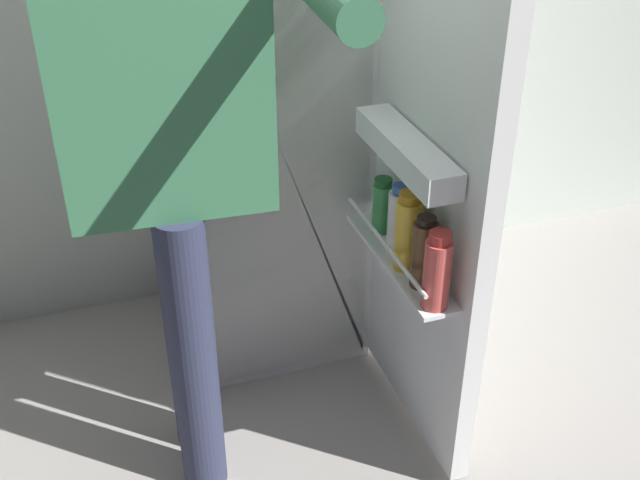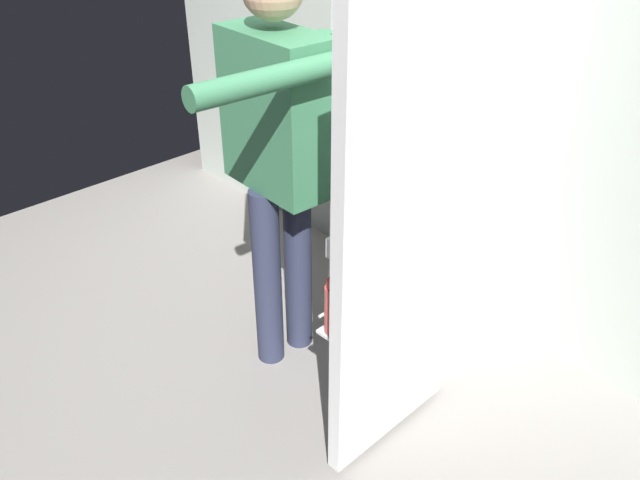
% 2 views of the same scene
% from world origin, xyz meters
% --- Properties ---
extents(ground_plane, '(5.00, 5.00, 0.00)m').
position_xyz_m(ground_plane, '(0.00, 0.00, 0.00)').
color(ground_plane, gray).
extents(kitchen_wall, '(4.40, 0.10, 2.52)m').
position_xyz_m(kitchen_wall, '(0.00, 0.88, 1.26)').
color(kitchen_wall, beige).
rests_on(kitchen_wall, ground_plane).
extents(refrigerator, '(0.67, 1.19, 1.73)m').
position_xyz_m(refrigerator, '(0.03, 0.48, 0.86)').
color(refrigerator, white).
rests_on(refrigerator, ground_plane).
extents(person, '(0.56, 0.80, 1.70)m').
position_xyz_m(person, '(-0.31, -0.02, 1.03)').
color(person, '#2D334C').
rests_on(person, ground_plane).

